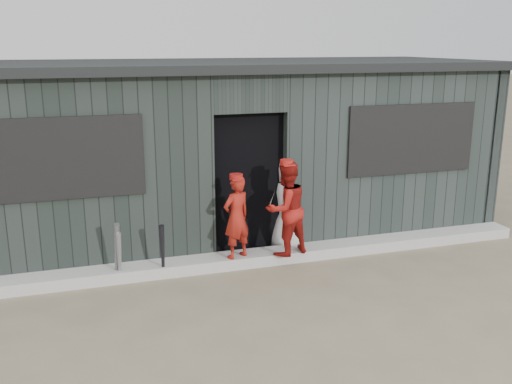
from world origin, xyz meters
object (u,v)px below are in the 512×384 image
object	(u,v)px
dugout	(224,148)
player_red_right	(286,209)
bat_mid	(117,252)
player_grey_back	(288,204)
player_red_left	(236,217)
bat_right	(163,252)
bat_left	(119,257)

from	to	relation	value
dugout	player_red_right	bearing A→B (deg)	-78.61
bat_mid	player_grey_back	world-z (taller)	player_grey_back
player_red_left	player_grey_back	distance (m)	0.98
bat_right	player_red_right	distance (m)	1.69
bat_left	bat_mid	xyz separation A→B (m)	(-0.03, 0.02, 0.06)
bat_left	player_red_left	distance (m)	1.55
player_red_right	dugout	world-z (taller)	dugout
player_red_right	bat_left	bearing A→B (deg)	-18.74
player_red_left	player_grey_back	xyz separation A→B (m)	(0.88, 0.44, -0.01)
bat_mid	dugout	size ratio (longest dim) A/B	0.10
bat_left	player_red_left	world-z (taller)	player_red_left
dugout	player_grey_back	bearing A→B (deg)	-66.09
bat_left	player_grey_back	bearing A→B (deg)	11.83
bat_right	player_red_left	size ratio (longest dim) A/B	0.67
bat_left	player_red_left	bearing A→B (deg)	2.39
bat_right	player_grey_back	xyz separation A→B (m)	(1.86, 0.52, 0.32)
bat_mid	bat_right	bearing A→B (deg)	-4.66
bat_left	player_red_left	xyz separation A→B (m)	(1.51, 0.06, 0.35)
player_red_left	player_red_right	bearing A→B (deg)	150.22
bat_left	bat_mid	size ratio (longest dim) A/B	0.84
player_red_right	dugout	size ratio (longest dim) A/B	0.15
bat_right	dugout	distance (m)	2.43
player_red_left	bat_right	bearing A→B (deg)	-18.55
player_red_right	player_grey_back	distance (m)	0.56
bat_mid	player_red_right	xyz separation A→B (m)	(2.19, -0.03, 0.37)
bat_mid	player_grey_back	xyz separation A→B (m)	(2.41, 0.48, 0.28)
bat_mid	bat_right	xyz separation A→B (m)	(0.55, -0.05, -0.04)
bat_left	dugout	size ratio (longest dim) A/B	0.08
player_red_right	player_red_left	bearing A→B (deg)	-24.65
bat_mid	bat_right	world-z (taller)	bat_mid
bat_left	bat_mid	world-z (taller)	bat_mid
player_red_left	player_red_right	xyz separation A→B (m)	(0.66, -0.07, 0.08)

